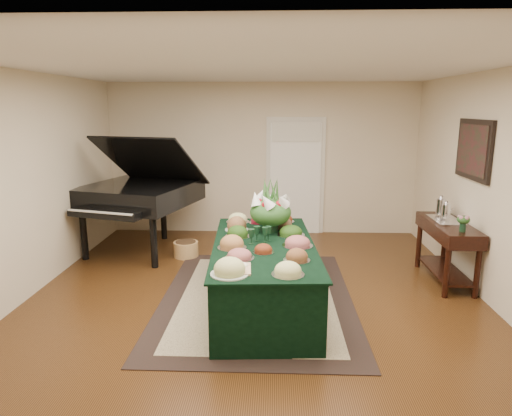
{
  "coord_description": "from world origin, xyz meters",
  "views": [
    {
      "loc": [
        0.23,
        -5.2,
        2.28
      ],
      "look_at": [
        0.0,
        0.3,
        1.05
      ],
      "focal_mm": 32.0,
      "sensor_mm": 36.0,
      "label": 1
    }
  ],
  "objects_px": {
    "grand_piano": "(140,193)",
    "mahogany_sideboard": "(447,236)",
    "floral_centerpiece": "(271,207)",
    "buffet_table": "(264,275)"
  },
  "relations": [
    {
      "from": "grand_piano",
      "to": "mahogany_sideboard",
      "type": "relative_size",
      "value": 1.64
    },
    {
      "from": "floral_centerpiece",
      "to": "mahogany_sideboard",
      "type": "bearing_deg",
      "value": 8.89
    },
    {
      "from": "buffet_table",
      "to": "floral_centerpiece",
      "type": "xyz_separation_m",
      "value": [
        0.07,
        0.52,
        0.69
      ]
    },
    {
      "from": "buffet_table",
      "to": "mahogany_sideboard",
      "type": "bearing_deg",
      "value": 20.31
    },
    {
      "from": "floral_centerpiece",
      "to": "buffet_table",
      "type": "bearing_deg",
      "value": -97.49
    },
    {
      "from": "mahogany_sideboard",
      "to": "grand_piano",
      "type": "bearing_deg",
      "value": 165.53
    },
    {
      "from": "floral_centerpiece",
      "to": "mahogany_sideboard",
      "type": "xyz_separation_m",
      "value": [
        2.31,
        0.36,
        -0.45
      ]
    },
    {
      "from": "floral_centerpiece",
      "to": "mahogany_sideboard",
      "type": "relative_size",
      "value": 0.41
    },
    {
      "from": "mahogany_sideboard",
      "to": "buffet_table",
      "type": "bearing_deg",
      "value": -159.69
    },
    {
      "from": "floral_centerpiece",
      "to": "grand_piano",
      "type": "relative_size",
      "value": 0.25
    }
  ]
}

